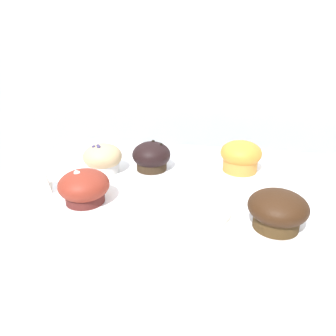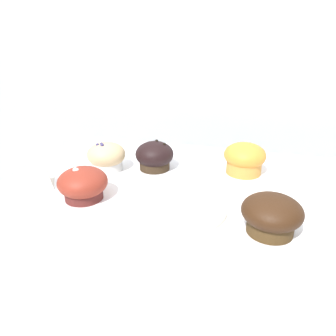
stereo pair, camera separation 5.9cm
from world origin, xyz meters
name	(u,v)px [view 1 (the left image)]	position (x,y,z in m)	size (l,w,h in m)	color
wall_back	(218,119)	(0.00, 0.60, 0.90)	(3.20, 0.10, 1.80)	#B2B7BC
display_counter	(197,327)	(0.00, 0.00, 0.44)	(1.00, 0.64, 0.88)	white
muffin_front_center	(278,210)	(0.15, -0.13, 0.92)	(0.11, 0.11, 0.07)	#422E16
muffin_back_left	(151,157)	(-0.15, 0.10, 0.92)	(0.10, 0.10, 0.08)	#302316
muffin_back_right	(84,187)	(-0.25, -0.10, 0.92)	(0.11, 0.11, 0.08)	#53201C
muffin_front_left	(241,156)	(0.08, 0.14, 0.92)	(0.11, 0.11, 0.08)	#C78739
muffin_front_right	(103,159)	(-0.27, 0.06, 0.92)	(0.10, 0.10, 0.08)	silver
serving_plate	(186,207)	(-0.03, -0.09, 0.89)	(0.19, 0.19, 0.01)	beige
price_card	(40,181)	(-0.37, -0.09, 0.91)	(0.06, 0.05, 0.06)	white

